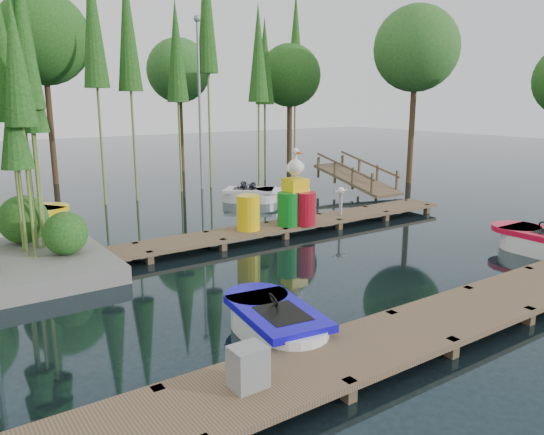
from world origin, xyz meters
TOP-DOWN VIEW (x-y plane):
  - ground_plane at (0.00, 0.00)m, footprint 90.00×90.00m
  - near_dock at (0.00, -4.50)m, footprint 18.00×1.50m
  - far_dock at (1.00, 2.50)m, footprint 15.00×1.20m
  - tree_screen at (-2.04, 10.60)m, footprint 34.42×18.53m
  - lamp_rear at (4.00, 11.00)m, footprint 0.30×0.30m
  - ramp at (9.00, 6.50)m, footprint 1.50×3.94m
  - boat_blue at (-1.86, -3.03)m, footprint 1.45×2.63m
  - boat_yellow_far at (-3.96, 6.97)m, footprint 3.23×2.79m
  - boat_white_far at (4.19, 7.29)m, footprint 2.50×2.35m
  - utility_cabinet at (-3.32, -4.50)m, footprint 0.45×0.38m
  - yellow_barrel at (1.08, 2.50)m, footprint 0.65×0.65m
  - drum_cluster at (2.67, 2.34)m, footprint 1.28×1.18m
  - seagull_post at (4.52, 2.50)m, footprint 0.55×0.30m

SIDE VIEW (x-z plane):
  - ground_plane at x=0.00m, z-range 0.00..0.00m
  - far_dock at x=1.00m, z-range -0.02..0.48m
  - near_dock at x=0.00m, z-range -0.02..0.48m
  - boat_blue at x=-1.86m, z-range -0.18..0.66m
  - boat_white_far at x=4.19m, z-range -0.31..0.81m
  - boat_yellow_far at x=-3.96m, z-range -0.43..1.07m
  - utility_cabinet at x=-3.32m, z-range 0.30..0.85m
  - ramp at x=9.00m, z-range -0.16..1.33m
  - yellow_barrel at x=1.08m, z-range 0.30..1.28m
  - seagull_post at x=4.52m, z-range 0.45..1.34m
  - drum_cluster at x=2.67m, z-range -0.16..2.06m
  - lamp_rear at x=4.00m, z-range 0.64..7.89m
  - tree_screen at x=-2.04m, z-range 0.96..11.27m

